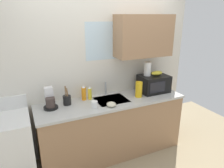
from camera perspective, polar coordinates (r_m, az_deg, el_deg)
name	(u,v)px	position (r m, az deg, el deg)	size (l,w,h in m)	color
kitchen_wall_assembly	(110,65)	(3.21, -0.48, 5.38)	(2.97, 0.42, 2.50)	silver
counter_unit	(112,126)	(3.23, 0.00, -11.68)	(2.20, 0.63, 0.90)	#9E7551
sink_faucet	(105,88)	(3.20, -1.82, -1.23)	(0.03, 0.03, 0.21)	#B2B5BA
stove_range	(8,151)	(3.04, -26.81, -16.20)	(0.60, 0.60, 1.08)	white
microwave	(154,84)	(3.39, 11.46, 0.12)	(0.46, 0.35, 0.27)	black
banana_bunch	(157,73)	(3.38, 12.32, 2.97)	(0.20, 0.11, 0.07)	gold
paper_towel_roll	(147,69)	(3.31, 9.81, 4.17)	(0.11, 0.11, 0.22)	white
coffee_maker	(50,101)	(2.88, -16.84, -4.41)	(0.19, 0.21, 0.28)	black
dish_soap_bottle_yellow	(90,93)	(3.05, -6.16, -2.53)	(0.06, 0.06, 0.20)	yellow
dish_soap_bottle_orange	(84,93)	(3.03, -7.83, -2.52)	(0.07, 0.07, 0.23)	orange
cereal_canister	(139,89)	(3.14, 7.44, -1.51)	(0.10, 0.10, 0.24)	gold
mug_white	(95,104)	(2.79, -4.85, -5.67)	(0.08, 0.08, 0.10)	white
utensil_crock	(67,100)	(2.93, -12.37, -4.30)	(0.11, 0.11, 0.28)	black
small_bowl	(111,104)	(2.82, -0.20, -5.66)	(0.13, 0.13, 0.07)	beige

